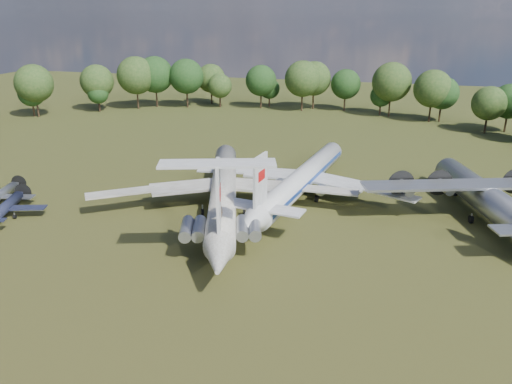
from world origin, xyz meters
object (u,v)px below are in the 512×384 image
(person_on_il62, at_px, (220,210))
(il62_airliner, at_px, (223,195))
(tu104_jet, at_px, (302,183))
(small_prop_west, at_px, (5,211))
(an12_transport, at_px, (487,203))

(person_on_il62, bearing_deg, il62_airliner, -82.63)
(il62_airliner, relative_size, person_on_il62, 29.01)
(tu104_jet, distance_m, person_on_il62, 24.55)
(il62_airliner, bearing_deg, person_on_il62, -90.00)
(tu104_jet, relative_size, small_prop_west, 3.14)
(an12_transport, height_order, small_prop_west, an12_transport)
(il62_airliner, distance_m, tu104_jet, 14.05)
(small_prop_west, distance_m, person_on_il62, 35.89)
(tu104_jet, height_order, an12_transport, an12_transport)
(il62_airliner, relative_size, an12_transport, 1.32)
(tu104_jet, height_order, small_prop_west, tu104_jet)
(il62_airliner, distance_m, an12_transport, 39.42)
(il62_airliner, xyz_separation_m, person_on_il62, (4.36, -14.35, 3.62))
(il62_airliner, relative_size, tu104_jet, 1.08)
(small_prop_west, xyz_separation_m, person_on_il62, (35.37, -3.28, 5.12))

